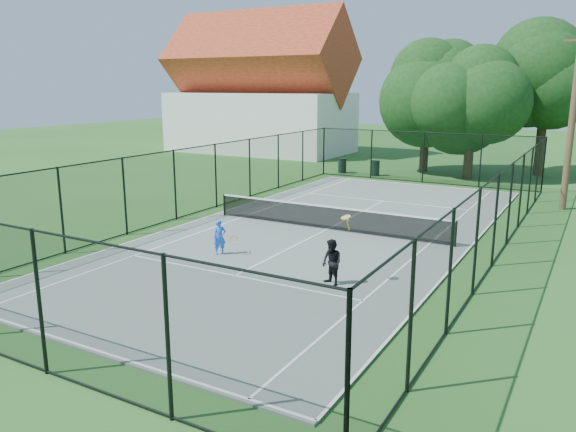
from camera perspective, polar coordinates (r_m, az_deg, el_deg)
The scene contains 13 objects.
ground at distance 22.32m, azimuth 4.01°, elevation -1.51°, with size 120.00×120.00×0.00m, color #24551D.
tennis_court at distance 22.31m, azimuth 4.02°, elevation -1.43°, with size 11.00×24.00×0.06m, color slate.
tennis_net at distance 22.18m, azimuth 4.04°, elevation -0.06°, with size 10.08×0.08×0.95m.
fence at distance 21.99m, azimuth 4.08°, elevation 2.28°, with size 13.10×26.10×3.00m.
tree_near_left at distance 38.43m, azimuth 13.96°, elevation 11.78°, with size 6.20×6.20×8.09m.
tree_near_mid at distance 36.05m, azimuth 18.24°, elevation 11.00°, with size 5.83×5.83×7.62m.
tree_near_right at distance 39.15m, azimuth 24.74°, elevation 11.82°, with size 6.31×6.31×8.70m.
building at distance 49.13m, azimuth -2.87°, elevation 12.30°, with size 15.30×8.15×11.87m.
trash_bin_left at distance 37.29m, azimuth 5.53°, elevation 5.14°, with size 0.58×0.58×0.95m.
trash_bin_right at distance 36.26m, azimuth 8.85°, elevation 4.83°, with size 0.58×0.58×0.98m.
utility_pole at distance 28.59m, azimuth 26.93°, elevation 8.90°, with size 1.40×0.30×8.31m.
player_blue at distance 18.99m, azimuth -6.94°, elevation -2.16°, with size 0.83×0.51×1.18m.
player_black at distance 16.00m, azimuth 4.48°, elevation -4.72°, with size 0.81×0.88×2.02m.
Camera 1 is at (9.24, -19.52, 5.63)m, focal length 35.00 mm.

